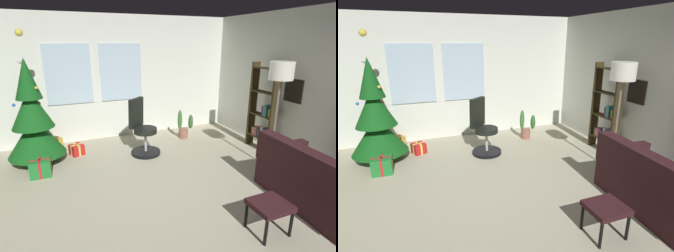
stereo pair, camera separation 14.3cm
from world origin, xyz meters
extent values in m
cube|color=#A9A289|center=(0.00, 0.00, -0.05)|extent=(5.36, 6.05, 0.10)
cube|color=silver|center=(0.00, 3.08, 1.31)|extent=(5.36, 0.10, 2.62)
cube|color=silver|center=(-0.94, 3.02, 1.44)|extent=(0.90, 0.03, 1.20)
cube|color=silver|center=(0.13, 3.02, 1.44)|extent=(0.90, 0.03, 1.20)
cube|color=black|center=(2.67, 0.68, 1.25)|extent=(0.02, 0.38, 0.41)
cube|color=black|center=(1.82, -0.77, 0.21)|extent=(0.97, 1.80, 0.41)
cube|color=black|center=(1.49, -0.74, 0.63)|extent=(0.34, 1.75, 0.43)
cube|color=black|center=(1.88, 0.03, 0.51)|extent=(0.84, 0.21, 0.20)
cube|color=#AB1914|center=(1.62, -0.55, 0.58)|extent=(0.24, 0.42, 0.42)
cube|color=black|center=(0.83, -0.85, 0.35)|extent=(0.42, 0.38, 0.06)
cylinder|color=black|center=(0.66, -1.01, 0.16)|extent=(0.04, 0.04, 0.32)
cylinder|color=black|center=(1.01, -1.01, 0.16)|extent=(0.04, 0.04, 0.32)
cylinder|color=black|center=(0.66, -0.69, 0.16)|extent=(0.04, 0.04, 0.32)
cylinder|color=black|center=(1.01, -0.69, 0.16)|extent=(0.04, 0.04, 0.32)
cylinder|color=#4C331E|center=(-1.63, 2.19, 0.08)|extent=(0.12, 0.12, 0.16)
cone|color=#124F18|center=(-1.63, 2.19, 0.50)|extent=(0.96, 0.96, 0.68)
cone|color=#124F18|center=(-1.63, 2.19, 1.00)|extent=(0.69, 0.69, 0.68)
cone|color=#124F18|center=(-1.63, 2.19, 1.50)|extent=(0.42, 0.42, 0.68)
sphere|color=red|center=(-1.52, 2.43, 1.02)|extent=(0.07, 0.07, 0.07)
sphere|color=gold|center=(-1.50, 2.07, 1.36)|extent=(0.05, 0.05, 0.05)
sphere|color=silver|center=(-1.69, 2.26, 1.77)|extent=(0.07, 0.07, 0.07)
sphere|color=blue|center=(-1.88, 2.18, 1.08)|extent=(0.06, 0.06, 0.06)
sphere|color=#F2D14C|center=(-1.63, 2.19, 2.21)|extent=(0.12, 0.12, 0.12)
cube|color=red|center=(-0.98, 2.28, 0.10)|extent=(0.30, 0.30, 0.20)
cube|color=#EAD84C|center=(-0.98, 2.28, 0.10)|extent=(0.13, 0.24, 0.21)
cube|color=#EAD84C|center=(-0.98, 2.28, 0.10)|extent=(0.23, 0.12, 0.21)
cube|color=#1E722D|center=(-1.59, 1.63, 0.14)|extent=(0.32, 0.30, 0.27)
cube|color=red|center=(-1.59, 1.63, 0.14)|extent=(0.32, 0.04, 0.28)
cube|color=red|center=(-1.59, 1.63, 0.14)|extent=(0.04, 0.30, 0.28)
cube|color=gold|center=(-1.38, 2.67, 0.13)|extent=(0.35, 0.35, 0.25)
cube|color=#B21919|center=(-1.38, 2.67, 0.13)|extent=(0.22, 0.21, 0.26)
cube|color=#B21919|center=(-1.38, 2.67, 0.13)|extent=(0.20, 0.20, 0.26)
cylinder|color=black|center=(0.26, 1.80, 0.03)|extent=(0.56, 0.56, 0.06)
cylinder|color=#B2B2B7|center=(0.26, 1.80, 0.27)|extent=(0.05, 0.05, 0.42)
cylinder|color=black|center=(0.26, 1.80, 0.48)|extent=(0.44, 0.44, 0.09)
cube|color=black|center=(0.13, 1.94, 0.80)|extent=(0.36, 0.33, 0.55)
cube|color=#302511|center=(2.46, 0.86, 0.85)|extent=(0.18, 0.04, 1.71)
cube|color=#302511|center=(2.46, 1.46, 0.85)|extent=(0.18, 0.04, 1.71)
cube|color=#302511|center=(2.46, 1.16, 0.25)|extent=(0.18, 0.56, 0.02)
cube|color=#302511|center=(2.46, 1.16, 0.70)|extent=(0.18, 0.56, 0.02)
cube|color=#302511|center=(2.46, 1.16, 1.15)|extent=(0.18, 0.56, 0.02)
cube|color=#302511|center=(2.46, 1.16, 1.61)|extent=(0.18, 0.56, 0.02)
cube|color=maroon|center=(2.48, 0.94, 0.36)|extent=(0.13, 0.05, 0.20)
cube|color=#254F83|center=(2.47, 1.01, 0.37)|extent=(0.16, 0.07, 0.21)
cube|color=beige|center=(2.48, 1.08, 0.37)|extent=(0.14, 0.05, 0.22)
cube|color=#2A7037|center=(2.47, 1.15, 0.34)|extent=(0.15, 0.05, 0.15)
cube|color=#7D3C74|center=(2.47, 1.22, 0.35)|extent=(0.17, 0.07, 0.18)
cube|color=#B47223|center=(2.47, 1.29, 0.34)|extent=(0.15, 0.07, 0.16)
cube|color=#464957|center=(2.48, 1.36, 0.34)|extent=(0.13, 0.04, 0.15)
cube|color=olive|center=(2.48, 0.95, 0.79)|extent=(0.13, 0.07, 0.15)
cube|color=#287573|center=(2.46, 1.03, 0.82)|extent=(0.17, 0.08, 0.22)
cube|color=maroon|center=(2.47, 1.11, 0.80)|extent=(0.15, 0.05, 0.18)
cylinder|color=slate|center=(2.03, 0.39, 0.01)|extent=(0.28, 0.28, 0.03)
cylinder|color=slate|center=(2.03, 0.39, 0.77)|extent=(0.03, 0.03, 1.48)
cylinder|color=white|center=(2.03, 0.39, 1.65)|extent=(0.37, 0.37, 0.28)
cylinder|color=#935949|center=(1.32, 2.31, 0.11)|extent=(0.20, 0.20, 0.21)
ellipsoid|color=#356D31|center=(1.44, 2.21, 0.40)|extent=(0.18, 0.24, 0.39)
ellipsoid|color=#356D31|center=(1.49, 2.29, 0.35)|extent=(0.13, 0.15, 0.28)
ellipsoid|color=#356D31|center=(1.23, 2.32, 0.43)|extent=(0.12, 0.13, 0.45)
camera|label=1|loc=(-1.21, -2.75, 2.09)|focal=28.47mm
camera|label=2|loc=(-1.08, -2.80, 2.09)|focal=28.47mm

